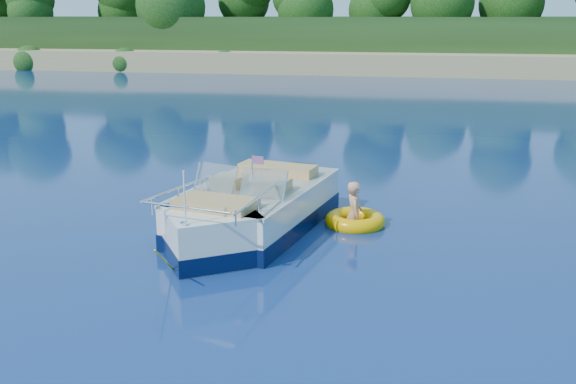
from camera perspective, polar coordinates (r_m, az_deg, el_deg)
name	(u,v)px	position (r m, az deg, el deg)	size (l,w,h in m)	color
ground	(351,244)	(11.98, 5.65, -4.61)	(160.00, 160.00, 0.00)	#091745
shoreline	(413,44)	(75.06, 11.07, 12.75)	(170.00, 59.00, 6.00)	#9E8A5B
motorboat	(248,214)	(12.43, -3.55, -1.96)	(2.83, 5.89, 1.98)	silver
tow_tube	(355,221)	(13.05, 5.97, -2.55)	(1.60, 1.60, 0.32)	#F5A701
boy	(353,225)	(13.04, 5.84, -2.94)	(0.52, 0.34, 1.42)	tan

